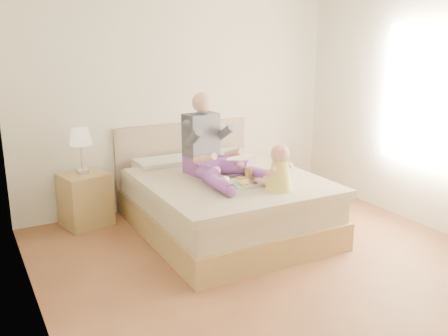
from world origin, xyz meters
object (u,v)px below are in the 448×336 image
nightstand (85,199)px  adult (212,151)px  tray (234,182)px  baby (279,172)px  bed (221,200)px

nightstand → adult: (1.15, -0.79, 0.58)m
tray → baby: bearing=-50.9°
tray → baby: size_ratio=1.15×
nightstand → adult: bearing=-47.6°
bed → adult: 0.56m
adult → tray: adult is taller
nightstand → baby: baby is taller
nightstand → adult: 1.51m
tray → adult: bearing=92.4°
nightstand → tray: bearing=-58.7°
adult → nightstand: bearing=135.6°
adult → tray: bearing=-95.1°
nightstand → baby: (1.47, -1.54, 0.50)m
tray → baby: 0.46m
tray → baby: baby is taller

